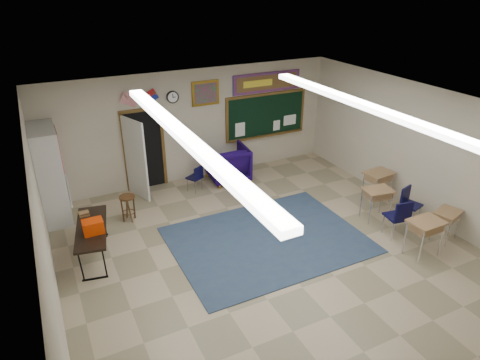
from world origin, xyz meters
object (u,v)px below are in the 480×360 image
student_desk_front_right (377,185)px  folding_table (94,241)px  wingback_armchair (228,163)px  student_desk_front_left (376,202)px  wooden_stool (128,208)px

student_desk_front_right → folding_table: (-6.69, 0.71, -0.07)m
wingback_armchair → student_desk_front_left: size_ratio=1.39×
student_desk_front_right → folding_table: 6.73m
student_desk_front_left → wooden_stool: (-5.13, 2.49, -0.11)m
folding_table → student_desk_front_right: bearing=4.6°
wooden_stool → student_desk_front_left: bearing=-25.9°
wingback_armchair → student_desk_front_left: bearing=127.6°
wingback_armchair → folding_table: bearing=33.8°
wingback_armchair → student_desk_front_right: (2.77, -2.81, -0.04)m
student_desk_front_right → student_desk_front_left: bearing=-139.8°
student_desk_front_left → wooden_stool: student_desk_front_left is taller
folding_table → wooden_stool: bearing=60.8°
student_desk_front_left → wooden_stool: 5.70m
folding_table → wooden_stool: size_ratio=2.85×
student_desk_front_left → folding_table: folding_table is taller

